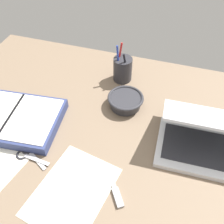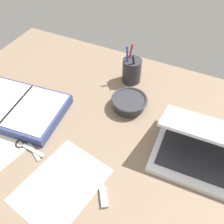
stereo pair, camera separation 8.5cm
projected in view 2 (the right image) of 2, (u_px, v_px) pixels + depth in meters
The scene contains 8 objects.
desk_top at pixel (103, 138), 87.87cm from camera, with size 140.00×100.00×2.00cm, color #75604C.
laptop at pixel (207, 151), 77.58cm from camera, with size 32.71×26.17×15.88cm.
bowl at pixel (129, 102), 94.77cm from camera, with size 13.82×13.82×4.66cm.
pen_cup at pixel (132, 70), 103.81cm from camera, with size 7.85×7.85×16.54cm.
planner at pixel (18, 108), 93.58cm from camera, with size 36.42×26.87×4.21cm.
scissors at pixel (26, 144), 84.49cm from camera, with size 12.30×7.43×0.80cm.
paper_sheet_front at pixel (61, 185), 74.50cm from camera, with size 19.75×26.37×0.16cm, color silver.
usb_drive at pixel (104, 197), 71.61cm from camera, with size 5.36×6.86×1.00cm.
Camera 2 is at (25.97, -46.54, 71.52)cm, focal length 40.00 mm.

